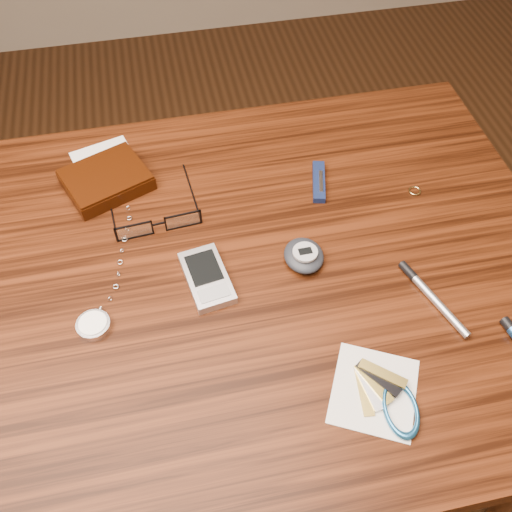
# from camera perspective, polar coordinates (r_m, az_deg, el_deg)

# --- Properties ---
(ground) EXTENTS (3.80, 3.80, 0.00)m
(ground) POSITION_cam_1_polar(r_m,az_deg,el_deg) (1.46, -2.55, -19.57)
(ground) COLOR #472814
(ground) RESTS_ON ground
(desk) EXTENTS (1.00, 0.70, 0.75)m
(desk) POSITION_cam_1_polar(r_m,az_deg,el_deg) (0.87, -4.05, -5.95)
(desk) COLOR #3B1809
(desk) RESTS_ON ground
(wallet_and_card) EXTENTS (0.15, 0.18, 0.03)m
(wallet_and_card) POSITION_cam_1_polar(r_m,az_deg,el_deg) (0.92, -14.76, 7.45)
(wallet_and_card) COLOR black
(wallet_and_card) RESTS_ON desk
(eyeglasses) EXTENTS (0.14, 0.14, 0.03)m
(eyeglasses) POSITION_cam_1_polar(r_m,az_deg,el_deg) (0.84, -9.77, 3.33)
(eyeglasses) COLOR black
(eyeglasses) RESTS_ON desk
(gold_ring) EXTENTS (0.03, 0.03, 0.00)m
(gold_ring) POSITION_cam_1_polar(r_m,az_deg,el_deg) (0.92, 15.58, 6.30)
(gold_ring) COLOR tan
(gold_ring) RESTS_ON desk
(pocket_watch) EXTENTS (0.08, 0.26, 0.01)m
(pocket_watch) POSITION_cam_1_polar(r_m,az_deg,el_deg) (0.76, -15.80, -6.23)
(pocket_watch) COLOR silver
(pocket_watch) RESTS_ON desk
(pda_phone) EXTENTS (0.07, 0.11, 0.02)m
(pda_phone) POSITION_cam_1_polar(r_m,az_deg,el_deg) (0.77, -4.93, -2.16)
(pda_phone) COLOR silver
(pda_phone) RESTS_ON desk
(pedometer) EXTENTS (0.06, 0.06, 0.03)m
(pedometer) POSITION_cam_1_polar(r_m,az_deg,el_deg) (0.79, 4.81, 0.07)
(pedometer) COLOR black
(pedometer) RESTS_ON desk
(notepad_keys) EXTENTS (0.14, 0.14, 0.01)m
(notepad_keys) POSITION_cam_1_polar(r_m,az_deg,el_deg) (0.70, 12.98, -13.71)
(notepad_keys) COLOR silver
(notepad_keys) RESTS_ON desk
(pocket_knife) EXTENTS (0.04, 0.09, 0.01)m
(pocket_knife) POSITION_cam_1_polar(r_m,az_deg,el_deg) (0.90, 6.30, 7.40)
(pocket_knife) COLOR #101D3D
(pocket_knife) RESTS_ON desk
(silver_pen) EXTENTS (0.05, 0.13, 0.01)m
(silver_pen) POSITION_cam_1_polar(r_m,az_deg,el_deg) (0.79, 16.82, -3.52)
(silver_pen) COLOR #B7B7BC
(silver_pen) RESTS_ON desk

